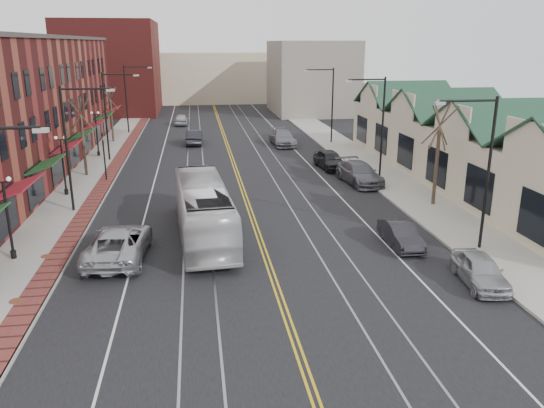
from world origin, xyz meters
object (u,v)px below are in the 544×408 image
object	(u,v)px
parked_suv	(118,243)
parked_car_c	(359,173)
parked_car_a	(480,270)
parked_car_b	(401,234)
parked_car_d	(330,160)
transit_bus	(203,210)

from	to	relation	value
parked_suv	parked_car_c	bearing A→B (deg)	-138.63
parked_car_a	parked_car_b	distance (m)	5.44
parked_car_b	parked_suv	bearing A→B (deg)	179.02
parked_suv	parked_car_d	distance (m)	24.27
parked_car_a	parked_car_c	bearing A→B (deg)	97.35
parked_car_a	parked_car_d	bearing A→B (deg)	99.78
parked_car_c	transit_bus	bearing A→B (deg)	-146.60
parked_suv	parked_car_c	xyz separation A→B (m)	(16.80, 13.04, -0.02)
transit_bus	parked_car_c	xyz separation A→B (m)	(12.40, 10.40, -0.78)
transit_bus	parked_car_d	world-z (taller)	transit_bus
parked_suv	parked_car_b	size ratio (longest dim) A/B	1.52
transit_bus	parked_car_d	size ratio (longest dim) A/B	2.42
transit_bus	parked_car_b	bearing A→B (deg)	160.46
parked_car_a	parked_car_d	xyz separation A→B (m)	(-1.02, 23.91, 0.11)
transit_bus	parked_car_c	bearing A→B (deg)	-143.88
transit_bus	parked_car_a	world-z (taller)	transit_bus
parked_car_b	parked_car_d	distance (m)	18.80
parked_suv	parked_car_a	bearing A→B (deg)	165.51
parked_car_a	parked_car_b	world-z (taller)	parked_car_a
parked_suv	parked_car_a	xyz separation A→B (m)	(16.80, -5.47, -0.15)
transit_bus	parked_car_b	size ratio (longest dim) A/B	2.88
parked_car_d	transit_bus	bearing A→B (deg)	-131.24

